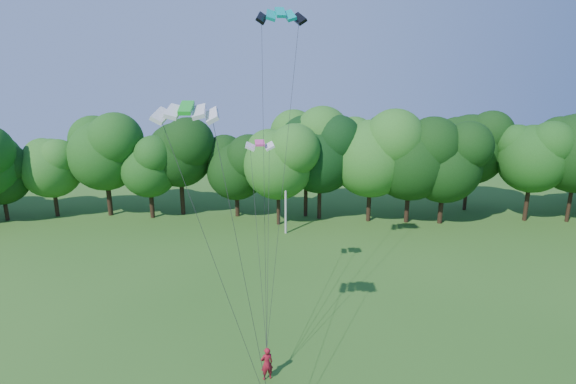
{
  "coord_description": "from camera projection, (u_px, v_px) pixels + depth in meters",
  "views": [
    {
      "loc": [
        -1.81,
        -13.32,
        15.85
      ],
      "look_at": [
        -1.12,
        13.0,
        8.94
      ],
      "focal_mm": 28.0,
      "sensor_mm": 36.0,
      "label": 1
    }
  ],
  "objects": [
    {
      "name": "utility_pole",
      "position": [
        286.0,
        191.0,
        45.11
      ],
      "size": [
        1.76,
        0.22,
        8.79
      ],
      "rotation": [
        0.0,
        0.0,
        0.05
      ],
      "color": "#ADADA4",
      "rests_on": "ground"
    },
    {
      "name": "kite_flyer_left",
      "position": [
        267.0,
        363.0,
        23.89
      ],
      "size": [
        0.8,
        0.66,
        1.87
      ],
      "primitive_type": "imported",
      "rotation": [
        0.0,
        0.0,
        3.49
      ],
      "color": "maroon",
      "rests_on": "ground"
    },
    {
      "name": "kite_teal",
      "position": [
        280.0,
        12.0,
        27.18
      ],
      "size": [
        3.0,
        1.58,
        0.77
      ],
      "rotation": [
        0.0,
        0.0,
        0.13
      ],
      "color": "#049089",
      "rests_on": "ground"
    },
    {
      "name": "kite_green",
      "position": [
        186.0,
        108.0,
        18.83
      ],
      "size": [
        2.71,
        1.24,
        0.55
      ],
      "rotation": [
        0.0,
        0.0,
        0.01
      ],
      "color": "green",
      "rests_on": "ground"
    },
    {
      "name": "kite_pink",
      "position": [
        260.0,
        143.0,
        29.22
      ],
      "size": [
        1.95,
        1.08,
        0.34
      ],
      "rotation": [
        0.0,
        0.0,
        0.09
      ],
      "color": "#E84092",
      "rests_on": "ground"
    },
    {
      "name": "tree_back_center",
      "position": [
        320.0,
        149.0,
        49.0
      ],
      "size": [
        8.74,
        8.74,
        12.71
      ],
      "color": "#321E13",
      "rests_on": "ground"
    }
  ]
}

